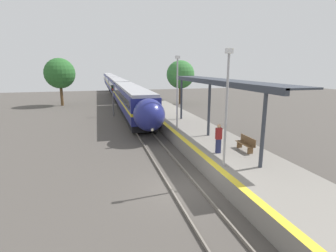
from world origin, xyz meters
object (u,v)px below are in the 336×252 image
at_px(platform_bench, 246,143).
at_px(railway_signal, 113,97).
at_px(person_waiting, 219,138).
at_px(lamppost_mid, 177,89).
at_px(lamppost_near, 227,102).
at_px(train, 115,84).

distance_m(platform_bench, railway_signal, 20.68).
distance_m(person_waiting, lamppost_mid, 6.93).
bearing_deg(platform_bench, railway_signal, 109.78).
bearing_deg(railway_signal, person_waiting, -75.27).
bearing_deg(lamppost_near, train, 92.41).
height_order(person_waiting, lamppost_mid, lamppost_mid).
height_order(platform_bench, person_waiting, person_waiting).
bearing_deg(person_waiting, platform_bench, -0.66).
height_order(person_waiting, lamppost_near, lamppost_near).
bearing_deg(person_waiting, train, 93.25).
relative_size(platform_bench, railway_signal, 0.43).
relative_size(train, person_waiting, 50.16).
distance_m(person_waiting, railway_signal, 20.08).
height_order(train, platform_bench, train).
height_order(platform_bench, lamppost_mid, lamppost_mid).
bearing_deg(train, railway_signal, -94.08).
bearing_deg(lamppost_mid, railway_signal, 108.94).
bearing_deg(railway_signal, train, 85.92).
height_order(train, lamppost_near, lamppost_near).
bearing_deg(train, lamppost_near, -87.59).
relative_size(train, lamppost_mid, 15.08).
relative_size(platform_bench, lamppost_near, 0.28).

